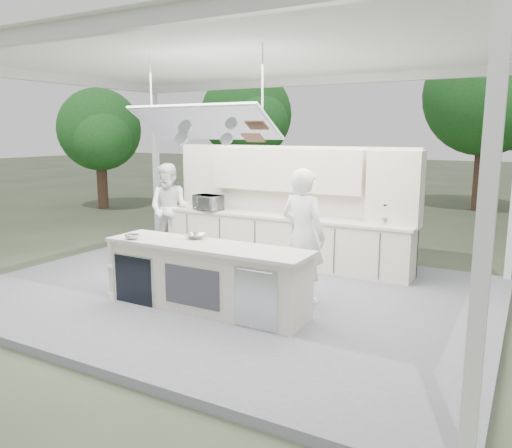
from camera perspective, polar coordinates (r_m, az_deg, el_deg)
The scene contains 12 objects.
ground at distance 8.18m, azimuth -3.12°, elevation -8.27°, with size 90.00×90.00×0.00m, color #495037.
stage_deck at distance 8.16m, azimuth -3.13°, elevation -7.87°, with size 8.00×6.00×0.12m, color slate.
tent at distance 7.82m, azimuth -3.44°, elevation 18.43°, with size 8.20×6.20×3.86m.
demo_island at distance 7.18m, azimuth -5.87°, elevation -5.99°, with size 3.10×0.79×0.95m.
back_counter at distance 9.62m, azimuth 2.90°, elevation -1.73°, with size 5.08×0.72×0.95m.
back_wall_unit at distance 9.47m, azimuth 5.94°, elevation 4.02°, with size 5.05×0.48×2.25m.
tree_cluster at distance 16.89m, azimuth 14.70°, elevation 12.33°, with size 19.55×9.40×5.85m.
head_chef at distance 7.39m, azimuth 5.39°, elevation -1.35°, with size 0.73×0.48×2.00m, color white.
sous_chef at distance 10.54m, azimuth -9.79°, elevation 1.73°, with size 0.91×0.71×1.88m, color white.
toaster_oven at distance 10.13m, azimuth -5.51°, elevation 2.45°, with size 0.56×0.38×0.31m, color silver.
bowl_large at distance 7.45m, azimuth -6.89°, elevation -1.37°, with size 0.29×0.29×0.07m, color #ADAFB4.
bowl_small at distance 7.58m, azimuth -13.99°, elevation -1.43°, with size 0.21×0.21×0.07m, color #AFB1B6.
Camera 1 is at (4.16, -6.54, 2.61)m, focal length 35.00 mm.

